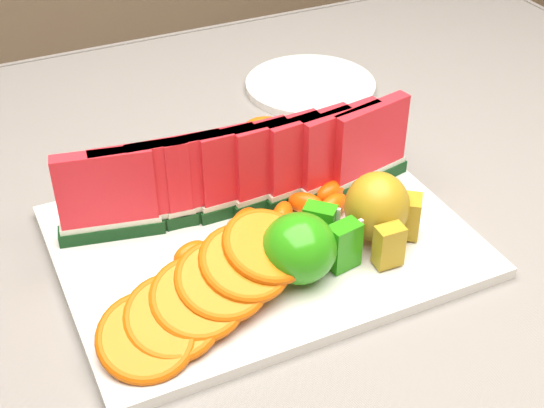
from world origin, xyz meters
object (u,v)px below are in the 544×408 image
at_px(pear_cluster, 380,210).
at_px(side_plate, 310,85).
at_px(platter, 262,241).
at_px(apple_cluster, 305,246).

xyz_separation_m(pear_cluster, side_plate, (0.10, 0.34, -0.05)).
bearing_deg(platter, apple_cluster, -79.34).
relative_size(platter, apple_cluster, 3.67).
distance_m(platter, apple_cluster, 0.08).
bearing_deg(pear_cluster, side_plate, 73.04).
relative_size(apple_cluster, pear_cluster, 1.20).
xyz_separation_m(platter, apple_cluster, (0.01, -0.07, 0.04)).
bearing_deg(platter, pear_cluster, -28.52).
height_order(platter, side_plate, platter).
distance_m(apple_cluster, pear_cluster, 0.09).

